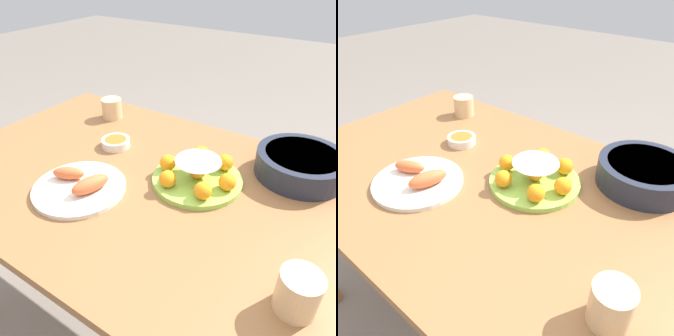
# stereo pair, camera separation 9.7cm
# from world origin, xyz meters

# --- Properties ---
(ground_plane) EXTENTS (12.00, 12.00, 0.00)m
(ground_plane) POSITION_xyz_m (0.00, 0.00, 0.00)
(ground_plane) COLOR slate
(dining_table) EXTENTS (1.31, 0.86, 0.78)m
(dining_table) POSITION_xyz_m (0.00, 0.00, 0.67)
(dining_table) COLOR #936038
(dining_table) RESTS_ON ground_plane
(cake_plate) EXTENTS (0.27, 0.27, 0.08)m
(cake_plate) POSITION_xyz_m (0.16, 0.07, 0.81)
(cake_plate) COLOR #99CC4C
(cake_plate) RESTS_ON dining_table
(serving_bowl) EXTENTS (0.27, 0.27, 0.08)m
(serving_bowl) POSITION_xyz_m (0.41, 0.27, 0.82)
(serving_bowl) COLOR #232838
(serving_bowl) RESTS_ON dining_table
(sauce_bowl) EXTENTS (0.10, 0.10, 0.03)m
(sauce_bowl) POSITION_xyz_m (-0.18, 0.10, 0.79)
(sauce_bowl) COLOR silver
(sauce_bowl) RESTS_ON dining_table
(seafood_platter) EXTENTS (0.27, 0.27, 0.06)m
(seafood_platter) POSITION_xyz_m (-0.10, -0.15, 0.79)
(seafood_platter) COLOR silver
(seafood_platter) RESTS_ON dining_table
(cup_near) EXTENTS (0.08, 0.08, 0.09)m
(cup_near) POSITION_xyz_m (0.52, -0.19, 0.82)
(cup_near) COLOR #DBB27F
(cup_near) RESTS_ON dining_table
(cup_far) EXTENTS (0.08, 0.08, 0.08)m
(cup_far) POSITION_xyz_m (-0.36, 0.28, 0.82)
(cup_far) COLOR #DBB27F
(cup_far) RESTS_ON dining_table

